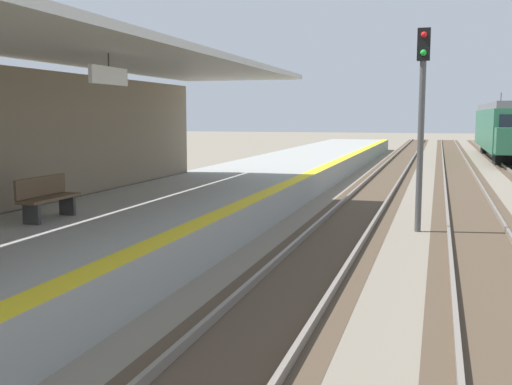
# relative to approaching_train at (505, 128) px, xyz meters

# --- Properties ---
(station_platform) EXTENTS (5.00, 80.00, 0.91)m
(station_platform) POSITION_rel_approaching_train_xyz_m (-11.20, -31.34, -1.73)
(station_platform) COLOR #999993
(station_platform) RESTS_ON ground
(track_pair_nearest_platform) EXTENTS (2.34, 120.00, 0.16)m
(track_pair_nearest_platform) POSITION_rel_approaching_train_xyz_m (-6.80, -27.34, -2.13)
(track_pair_nearest_platform) COLOR #4C3D2D
(track_pair_nearest_platform) RESTS_ON ground
(track_pair_middle) EXTENTS (2.34, 120.00, 0.16)m
(track_pair_middle) POSITION_rel_approaching_train_xyz_m (-3.40, -27.34, -2.13)
(track_pair_middle) COLOR #4C3D2D
(track_pair_middle) RESTS_ON ground
(approaching_train) EXTENTS (2.93, 19.60, 4.76)m
(approaching_train) POSITION_rel_approaching_train_xyz_m (0.00, 0.00, 0.00)
(approaching_train) COLOR #286647
(approaching_train) RESTS_ON ground
(rail_signal_post) EXTENTS (0.32, 0.34, 5.20)m
(rail_signal_post) POSITION_rel_approaching_train_xyz_m (-4.90, -29.99, 1.02)
(rail_signal_post) COLOR #4C4C4C
(rail_signal_post) RESTS_ON ground
(platform_bench) EXTENTS (0.45, 1.60, 0.88)m
(platform_bench) POSITION_rel_approaching_train_xyz_m (-12.10, -35.64, -0.80)
(platform_bench) COLOR brown
(platform_bench) RESTS_ON station_platform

